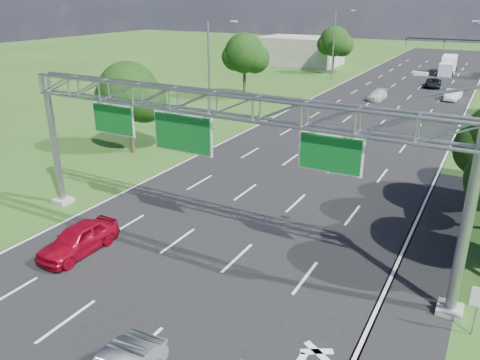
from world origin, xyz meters
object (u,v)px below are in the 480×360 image
Objects in this scene: traffic_signal at (471,52)px; box_truck at (448,65)px; regulatory_sign at (478,302)px; sign_gantry at (214,116)px; red_coupe at (79,239)px.

traffic_signal is 15.41m from box_truck.
box_truck reaches higher than regulatory_sign.
sign_gantry is 3.06× the size of box_truck.
red_coupe is at bearing -171.02° from regulatory_sign.
regulatory_sign is 69.01m from box_truck.
red_coupe is 71.84m from box_truck.
regulatory_sign is at bearing -4.83° from sign_gantry.
sign_gantry is at bearing 33.66° from red_coupe.
red_coupe is (-12.93, -56.84, -4.41)m from traffic_signal.
regulatory_sign is at bearing -84.80° from traffic_signal.
red_coupe is at bearing -146.40° from sign_gantry.
sign_gantry is at bearing -96.23° from box_truck.
traffic_signal is at bearing 82.32° from sign_gantry.
red_coupe is (-17.85, -2.82, -0.76)m from regulatory_sign.
sign_gantry is 11.19× the size of regulatory_sign.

